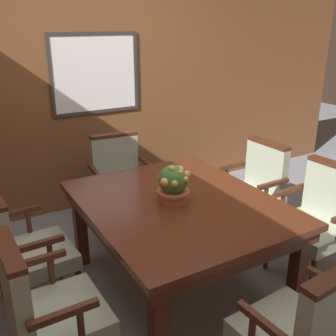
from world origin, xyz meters
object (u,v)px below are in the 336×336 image
at_px(chair_right_near, 318,216).
at_px(chair_head_near, 305,330).
at_px(chair_left_far, 23,247).
at_px(potted_plant, 173,184).
at_px(chair_head_far, 120,178).
at_px(dining_table, 178,212).
at_px(chair_left_near, 45,308).
at_px(chair_right_far, 254,187).

relative_size(chair_right_near, chair_head_near, 1.00).
height_order(chair_left_far, potted_plant, potted_plant).
height_order(chair_head_far, chair_right_near, same).
distance_m(dining_table, chair_left_far, 1.09).
distance_m(chair_left_near, potted_plant, 1.14).
xyz_separation_m(dining_table, chair_head_far, (0.03, 1.14, -0.14)).
relative_size(chair_head_near, chair_right_far, 1.00).
height_order(dining_table, chair_right_near, chair_right_near).
xyz_separation_m(chair_right_near, chair_head_near, (-1.03, -0.79, 0.00)).
relative_size(dining_table, chair_right_far, 1.69).
relative_size(chair_head_far, chair_head_near, 1.00).
bearing_deg(chair_right_far, chair_left_near, -73.19).
height_order(chair_right_near, chair_right_far, same).
bearing_deg(chair_left_near, potted_plant, -71.15).
bearing_deg(chair_head_near, chair_head_far, -94.08).
distance_m(chair_right_near, chair_left_far, 2.20).
height_order(dining_table, chair_head_near, chair_head_near).
distance_m(chair_left_far, potted_plant, 1.11).
bearing_deg(chair_right_near, chair_head_near, -55.45).
height_order(chair_left_far, chair_left_near, same).
bearing_deg(chair_head_far, chair_head_near, -85.69).
xyz_separation_m(dining_table, chair_right_far, (1.01, 0.32, -0.14)).
bearing_deg(potted_plant, chair_head_near, -87.25).
bearing_deg(potted_plant, chair_right_far, 16.04).
distance_m(chair_right_near, potted_plant, 1.21).
relative_size(dining_table, chair_right_near, 1.69).
bearing_deg(chair_right_near, chair_head_far, -148.98).
bearing_deg(dining_table, chair_head_near, -88.76).
xyz_separation_m(chair_right_near, chair_left_far, (-2.08, 0.70, 0.00)).
relative_size(chair_head_far, chair_right_far, 1.00).
distance_m(chair_head_near, chair_right_far, 1.78).
distance_m(chair_head_far, chair_right_far, 1.28).
distance_m(chair_head_far, potted_plant, 1.18).
bearing_deg(chair_left_far, chair_head_far, -55.64).
relative_size(chair_head_far, chair_left_near, 1.00).
bearing_deg(chair_right_near, chair_left_far, -111.61).
relative_size(chair_head_near, chair_left_far, 1.00).
bearing_deg(potted_plant, dining_table, -31.93).
distance_m(chair_head_far, chair_head_near, 2.30).
bearing_deg(chair_head_far, dining_table, -87.17).
distance_m(chair_right_near, chair_right_far, 0.69).
xyz_separation_m(dining_table, chair_head_near, (0.03, -1.16, -0.14)).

